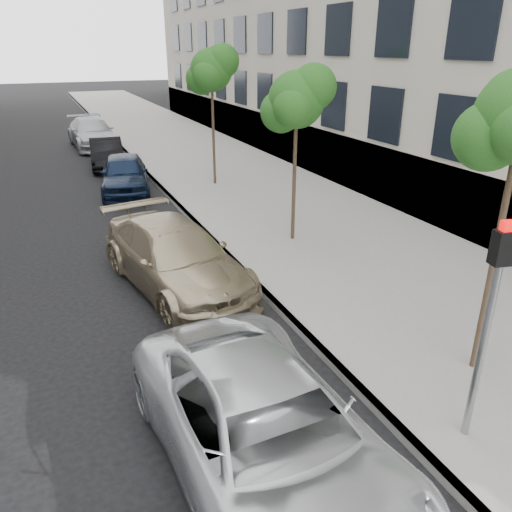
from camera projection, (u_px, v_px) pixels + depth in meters
ground at (363, 508)px, 5.90m from camera, size 160.00×160.00×0.00m
sidewalk at (178, 143)px, 27.72m from camera, size 6.40×72.00×0.14m
curb at (120, 147)px, 26.57m from camera, size 0.15×72.00×0.14m
tree_mid at (298, 99)px, 12.35m from camera, size 1.75×1.55×4.54m
tree_far at (212, 70)px, 17.67m from camera, size 1.81×1.61×5.00m
signal_pole at (490, 310)px, 6.11m from camera, size 0.27×0.23×3.07m
minivan at (268, 434)px, 6.04m from camera, size 2.52×5.16×1.41m
suv at (175, 257)px, 11.06m from camera, size 2.84×5.24×1.44m
sedan_blue at (125, 174)px, 18.29m from camera, size 2.33×4.35×1.41m
sedan_black at (107, 153)px, 22.20m from camera, size 1.75×4.01×1.28m
sedan_rear at (92, 133)px, 26.51m from camera, size 2.35×5.30×1.51m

